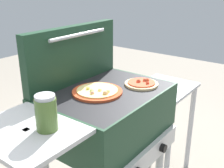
% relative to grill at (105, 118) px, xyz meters
% --- Properties ---
extents(grill, '(0.96, 0.53, 0.90)m').
position_rel_grill_xyz_m(grill, '(0.00, 0.00, 0.00)').
color(grill, '#193823').
rests_on(grill, ground_plane).
extents(grill_lid_open, '(0.63, 0.08, 0.30)m').
position_rel_grill_xyz_m(grill_lid_open, '(0.01, 0.22, 0.30)').
color(grill_lid_open, '#193823').
rests_on(grill_lid_open, grill).
extents(pizza_cheese, '(0.25, 0.25, 0.03)m').
position_rel_grill_xyz_m(pizza_cheese, '(-0.04, 0.02, 0.15)').
color(pizza_cheese, '#C64723').
rests_on(pizza_cheese, grill).
extents(pizza_pepperoni, '(0.17, 0.17, 0.03)m').
position_rel_grill_xyz_m(pizza_pepperoni, '(0.19, -0.10, 0.15)').
color(pizza_pepperoni, beige).
rests_on(pizza_pepperoni, grill).
extents(sauce_jar, '(0.08, 0.08, 0.14)m').
position_rel_grill_xyz_m(sauce_jar, '(-0.42, -0.06, 0.21)').
color(sauce_jar, '#4C6B2D').
rests_on(sauce_jar, grill).
extents(prep_table, '(0.44, 0.36, 0.72)m').
position_rel_grill_xyz_m(prep_table, '(0.67, 0.00, -0.24)').
color(prep_table, '#B2B2B7').
rests_on(prep_table, ground_plane).
extents(topping_bowl_near, '(0.11, 0.11, 0.04)m').
position_rel_grill_xyz_m(topping_bowl_near, '(0.56, 0.12, -0.02)').
color(topping_bowl_near, silver).
rests_on(topping_bowl_near, prep_table).
extents(topping_bowl_far, '(0.11, 0.11, 0.04)m').
position_rel_grill_xyz_m(topping_bowl_far, '(0.53, 0.00, -0.02)').
color(topping_bowl_far, silver).
rests_on(topping_bowl_far, prep_table).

